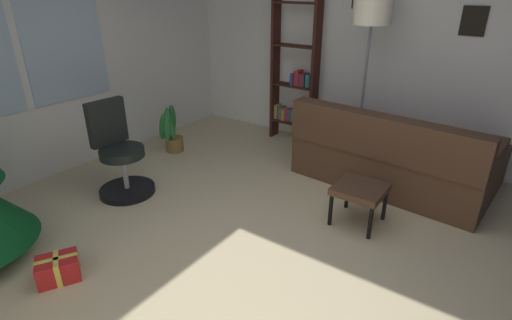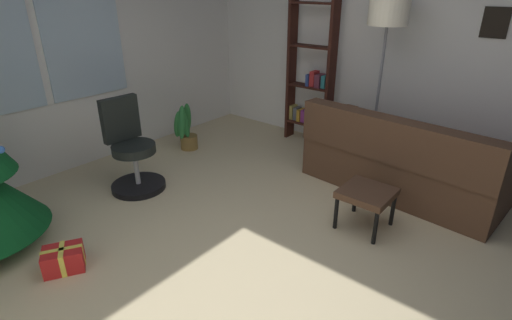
{
  "view_description": "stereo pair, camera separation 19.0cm",
  "coord_description": "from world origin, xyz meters",
  "px_view_note": "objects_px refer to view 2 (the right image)",
  "views": [
    {
      "loc": [
        -2.27,
        -1.41,
        2.01
      ],
      "look_at": [
        -0.23,
        0.03,
        0.89
      ],
      "focal_mm": 27.76,
      "sensor_mm": 36.0,
      "label": 1
    },
    {
      "loc": [
        -2.15,
        -1.56,
        2.01
      ],
      "look_at": [
        -0.23,
        0.03,
        0.89
      ],
      "focal_mm": 27.76,
      "sensor_mm": 36.0,
      "label": 2
    }
  ],
  "objects_px": {
    "office_chair": "(132,155)",
    "potted_plant": "(185,129)",
    "couch": "(416,163)",
    "gift_box_red": "(64,259)",
    "floor_lamp": "(388,22)",
    "footstool": "(367,196)",
    "bookshelf": "(311,82)"
  },
  "relations": [
    {
      "from": "footstool",
      "to": "office_chair",
      "type": "height_order",
      "value": "office_chair"
    },
    {
      "from": "gift_box_red",
      "to": "floor_lamp",
      "type": "height_order",
      "value": "floor_lamp"
    },
    {
      "from": "couch",
      "to": "gift_box_red",
      "type": "relative_size",
      "value": 5.85
    },
    {
      "from": "footstool",
      "to": "potted_plant",
      "type": "distance_m",
      "value": 2.61
    },
    {
      "from": "couch",
      "to": "bookshelf",
      "type": "bearing_deg",
      "value": 73.62
    },
    {
      "from": "couch",
      "to": "office_chair",
      "type": "relative_size",
      "value": 2.14
    },
    {
      "from": "gift_box_red",
      "to": "office_chair",
      "type": "height_order",
      "value": "office_chair"
    },
    {
      "from": "couch",
      "to": "potted_plant",
      "type": "relative_size",
      "value": 3.35
    },
    {
      "from": "office_chair",
      "to": "bookshelf",
      "type": "xyz_separation_m",
      "value": [
        2.32,
        -0.68,
        0.44
      ]
    },
    {
      "from": "gift_box_red",
      "to": "bookshelf",
      "type": "height_order",
      "value": "bookshelf"
    },
    {
      "from": "couch",
      "to": "gift_box_red",
      "type": "bearing_deg",
      "value": 152.03
    },
    {
      "from": "bookshelf",
      "to": "gift_box_red",
      "type": "bearing_deg",
      "value": -179.4
    },
    {
      "from": "gift_box_red",
      "to": "floor_lamp",
      "type": "bearing_deg",
      "value": -17.29
    },
    {
      "from": "gift_box_red",
      "to": "bookshelf",
      "type": "bearing_deg",
      "value": 0.6
    },
    {
      "from": "footstool",
      "to": "floor_lamp",
      "type": "distance_m",
      "value": 1.86
    },
    {
      "from": "bookshelf",
      "to": "floor_lamp",
      "type": "relative_size",
      "value": 1.0
    },
    {
      "from": "gift_box_red",
      "to": "floor_lamp",
      "type": "distance_m",
      "value": 3.69
    },
    {
      "from": "footstool",
      "to": "bookshelf",
      "type": "bearing_deg",
      "value": 46.39
    },
    {
      "from": "office_chair",
      "to": "potted_plant",
      "type": "relative_size",
      "value": 1.56
    },
    {
      "from": "office_chair",
      "to": "floor_lamp",
      "type": "relative_size",
      "value": 0.51
    },
    {
      "from": "floor_lamp",
      "to": "potted_plant",
      "type": "height_order",
      "value": "floor_lamp"
    },
    {
      "from": "bookshelf",
      "to": "floor_lamp",
      "type": "xyz_separation_m",
      "value": [
        -0.26,
        -1.03,
        0.82
      ]
    },
    {
      "from": "potted_plant",
      "to": "couch",
      "type": "bearing_deg",
      "value": -73.65
    },
    {
      "from": "floor_lamp",
      "to": "potted_plant",
      "type": "relative_size",
      "value": 3.06
    },
    {
      "from": "couch",
      "to": "floor_lamp",
      "type": "distance_m",
      "value": 1.48
    },
    {
      "from": "bookshelf",
      "to": "footstool",
      "type": "bearing_deg",
      "value": -133.61
    },
    {
      "from": "couch",
      "to": "floor_lamp",
      "type": "relative_size",
      "value": 1.09
    },
    {
      "from": "footstool",
      "to": "gift_box_red",
      "type": "height_order",
      "value": "footstool"
    },
    {
      "from": "couch",
      "to": "office_chair",
      "type": "xyz_separation_m",
      "value": [
        -1.84,
        2.3,
        0.07
      ]
    },
    {
      "from": "footstool",
      "to": "potted_plant",
      "type": "bearing_deg",
      "value": 85.59
    },
    {
      "from": "couch",
      "to": "floor_lamp",
      "type": "bearing_deg",
      "value": 69.55
    },
    {
      "from": "footstool",
      "to": "bookshelf",
      "type": "distance_m",
      "value": 2.18
    }
  ]
}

